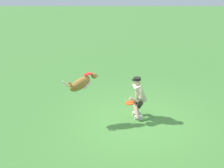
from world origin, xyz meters
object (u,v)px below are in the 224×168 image
object	(u,v)px
dog	(82,83)
frisbee_held	(130,103)
frisbee_flying	(88,74)
person	(139,96)

from	to	relation	value
dog	frisbee_held	distance (m)	1.53
dog	frisbee_flying	world-z (taller)	dog
frisbee_flying	dog	bearing A→B (deg)	34.26
frisbee_held	dog	bearing A→B (deg)	-1.42
person	frisbee_flying	world-z (taller)	frisbee_flying
person	frisbee_held	size ratio (longest dim) A/B	4.72
dog	frisbee_flying	xyz separation A→B (m)	(-0.18, -0.12, 0.24)
person	frisbee_flying	xyz separation A→B (m)	(1.49, 0.12, 0.74)
frisbee_flying	person	bearing A→B (deg)	-175.31
person	dog	size ratio (longest dim) A/B	1.27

